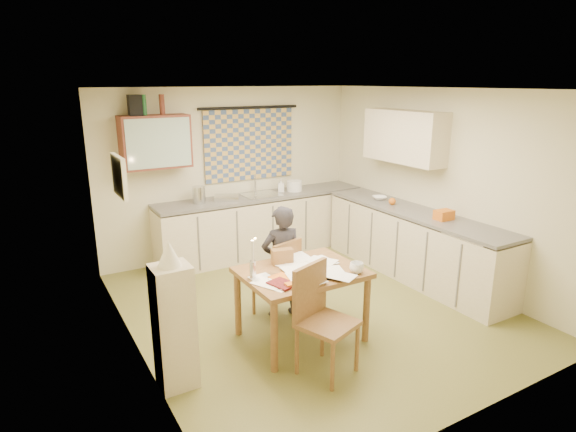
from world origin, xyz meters
TOP-DOWN VIEW (x-y plane):
  - floor at (0.00, 0.00)m, footprint 4.00×4.50m
  - ceiling at (0.00, 0.00)m, footprint 4.00×4.50m
  - wall_back at (0.00, 2.26)m, footprint 4.00×0.02m
  - wall_front at (0.00, -2.26)m, footprint 4.00×0.02m
  - wall_left at (-2.01, 0.00)m, footprint 0.02×4.50m
  - wall_right at (2.01, 0.00)m, footprint 0.02×4.50m
  - window_blind at (0.30, 2.22)m, footprint 1.45×0.03m
  - curtain_rod at (0.30, 2.20)m, footprint 1.60×0.04m
  - wall_cabinet at (-1.15, 2.08)m, footprint 0.90×0.34m
  - wall_cabinet_glass at (-1.15, 1.91)m, footprint 0.84×0.02m
  - upper_cabinet_right at (1.83, 0.55)m, footprint 0.34×1.30m
  - framed_print at (-1.97, 0.40)m, footprint 0.04×0.50m
  - print_canvas at (-1.95, 0.40)m, footprint 0.01×0.42m
  - counter_back at (0.38, 1.95)m, footprint 3.30×0.62m
  - counter_right at (1.70, 0.11)m, footprint 0.62×2.95m
  - stove at (1.70, -0.89)m, footprint 0.58×0.58m
  - sink at (0.35, 1.95)m, footprint 0.55×0.45m
  - tap at (0.34, 2.13)m, footprint 0.03×0.03m
  - dish_rack at (-0.22, 1.95)m, footprint 0.44×0.42m
  - kettle at (-0.63, 1.95)m, footprint 0.23×0.23m
  - mixing_bowl at (0.93, 1.95)m, footprint 0.29×0.29m
  - soap_bottle at (0.72, 2.00)m, footprint 0.16×0.16m
  - bowl at (1.70, 0.83)m, footprint 0.36×0.36m
  - orange_bag at (1.70, -0.37)m, footprint 0.23×0.17m
  - fruit_orange at (1.65, 0.51)m, footprint 0.10×0.10m
  - speaker at (-1.38, 2.08)m, footprint 0.17×0.21m
  - bottle_green at (-1.26, 2.08)m, footprint 0.09×0.09m
  - bottle_brown at (-1.03, 2.08)m, footprint 0.08×0.08m
  - dining_table at (-0.48, -0.53)m, footprint 1.19×0.91m
  - chair_far at (-0.45, 0.05)m, footprint 0.51×0.51m
  - chair_near at (-0.61, -1.16)m, footprint 0.58×0.58m
  - person at (-0.40, 0.01)m, footprint 0.55×0.43m
  - shelf_stand at (-1.84, -0.67)m, footprint 0.32×0.30m
  - lampshade at (-1.84, -0.67)m, footprint 0.20×0.20m
  - letter_rack at (-0.55, -0.27)m, footprint 0.24×0.15m
  - mug at (-0.04, -0.86)m, footprint 0.19×0.19m
  - magazine at (-0.91, -0.77)m, footprint 0.32×0.35m
  - book at (-0.85, -0.66)m, footprint 0.25×0.30m
  - orange_box at (-0.77, -0.83)m, footprint 0.13×0.09m
  - eyeglasses at (-0.34, -0.84)m, footprint 0.13×0.06m
  - candle_holder at (-0.99, -0.46)m, footprint 0.07×0.07m
  - candle at (-1.00, -0.50)m, footprint 0.03×0.03m
  - candle_flame at (-0.97, -0.50)m, footprint 0.02×0.02m
  - papers at (-0.49, -0.58)m, footprint 1.06×0.99m

SIDE VIEW (x-z plane):
  - floor at x=0.00m, z-range -0.02..0.00m
  - chair_far at x=-0.45m, z-range -0.17..0.74m
  - chair_near at x=-0.61m, z-range -0.19..0.82m
  - dining_table at x=-0.48m, z-range 0.00..0.75m
  - stove at x=1.70m, z-range 0.00..0.90m
  - counter_right at x=1.70m, z-range -0.01..0.91m
  - counter_back at x=0.38m, z-range -0.01..0.91m
  - shelf_stand at x=-1.84m, z-range 0.00..1.12m
  - person at x=-0.40m, z-range 0.00..1.28m
  - eyeglasses at x=-0.34m, z-range 0.75..0.77m
  - book at x=-0.85m, z-range 0.75..0.77m
  - magazine at x=-0.91m, z-range 0.75..0.77m
  - papers at x=-0.49m, z-range 0.75..0.78m
  - orange_box at x=-0.77m, z-range 0.75..0.79m
  - mug at x=-0.04m, z-range 0.75..0.86m
  - letter_rack at x=-0.55m, z-range 0.75..0.91m
  - candle_holder at x=-0.99m, z-range 0.75..0.93m
  - sink at x=0.35m, z-range 0.83..0.93m
  - bowl at x=1.70m, z-range 0.92..0.97m
  - dish_rack at x=-0.22m, z-range 0.92..0.98m
  - fruit_orange at x=1.65m, z-range 0.92..1.02m
  - orange_bag at x=1.70m, z-range 0.92..1.04m
  - mixing_bowl at x=0.93m, z-range 0.92..1.08m
  - soap_bottle at x=0.72m, z-range 0.92..1.12m
  - kettle at x=-0.63m, z-range 0.92..1.16m
  - candle at x=-1.00m, z-range 0.93..1.15m
  - tap at x=0.34m, z-range 0.92..1.20m
  - candle_flame at x=-0.97m, z-range 1.15..1.17m
  - lampshade at x=-1.84m, z-range 1.12..1.34m
  - wall_back at x=0.00m, z-range 0.00..2.50m
  - wall_front at x=0.00m, z-range 0.00..2.50m
  - wall_left at x=-2.01m, z-range 0.00..2.50m
  - wall_right at x=2.01m, z-range 0.00..2.50m
  - window_blind at x=0.30m, z-range 1.12..2.17m
  - framed_print at x=-1.97m, z-range 1.50..1.90m
  - print_canvas at x=-1.95m, z-range 1.54..1.86m
  - wall_cabinet at x=-1.15m, z-range 1.45..2.15m
  - wall_cabinet_glass at x=-1.15m, z-range 1.48..2.12m
  - upper_cabinet_right at x=1.83m, z-range 1.50..2.20m
  - curtain_rod at x=0.30m, z-range 2.18..2.22m
  - speaker at x=-1.38m, z-range 2.15..2.41m
  - bottle_green at x=-1.26m, z-range 2.15..2.41m
  - bottle_brown at x=-1.03m, z-range 2.15..2.41m
  - ceiling at x=0.00m, z-range 2.50..2.52m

